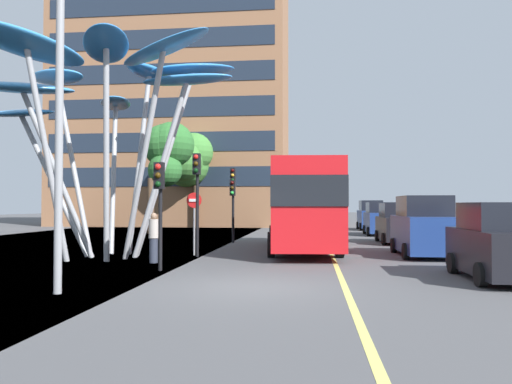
# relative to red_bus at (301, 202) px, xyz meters

# --- Properties ---
(ground) EXTENTS (120.00, 240.00, 0.10)m
(ground) POSITION_rel_red_bus_xyz_m (-1.68, -9.66, -2.17)
(ground) COLOR #4C4C4F
(red_bus) EXTENTS (3.34, 10.34, 3.89)m
(red_bus) POSITION_rel_red_bus_xyz_m (0.00, 0.00, 0.00)
(red_bus) COLOR red
(red_bus) RESTS_ON ground
(leaf_sculpture) EXTENTS (10.14, 10.29, 8.01)m
(leaf_sculpture) POSITION_rel_red_bus_xyz_m (-7.62, -3.62, 4.32)
(leaf_sculpture) COLOR #9EA0A5
(leaf_sculpture) RESTS_ON ground
(traffic_light_kerb_near) EXTENTS (0.28, 0.42, 3.27)m
(traffic_light_kerb_near) POSITION_rel_red_bus_xyz_m (-4.12, -7.13, 0.25)
(traffic_light_kerb_near) COLOR black
(traffic_light_kerb_near) RESTS_ON ground
(traffic_light_kerb_far) EXTENTS (0.28, 0.42, 3.94)m
(traffic_light_kerb_far) POSITION_rel_red_bus_xyz_m (-3.91, -3.07, 0.72)
(traffic_light_kerb_far) COLOR black
(traffic_light_kerb_far) RESTS_ON ground
(traffic_light_island_mid) EXTENTS (0.28, 0.42, 3.26)m
(traffic_light_island_mid) POSITION_rel_red_bus_xyz_m (-3.63, 3.90, 0.25)
(traffic_light_island_mid) COLOR black
(traffic_light_island_mid) RESTS_ON ground
(traffic_light_opposite) EXTENTS (0.28, 0.42, 3.98)m
(traffic_light_opposite) POSITION_rel_red_bus_xyz_m (-3.81, 5.15, 0.75)
(traffic_light_opposite) COLOR black
(traffic_light_opposite) RESTS_ON ground
(car_parked_near) EXTENTS (1.94, 3.93, 2.05)m
(car_parked_near) POSITION_rel_red_bus_xyz_m (5.36, -7.89, -1.16)
(car_parked_near) COLOR black
(car_parked_near) RESTS_ON ground
(car_parked_mid) EXTENTS (2.07, 4.35, 2.34)m
(car_parked_mid) POSITION_rel_red_bus_xyz_m (4.76, -1.76, -1.03)
(car_parked_mid) COLOR navy
(car_parked_mid) RESTS_ON ground
(car_parked_far) EXTENTS (2.10, 4.15, 2.07)m
(car_parked_far) POSITION_rel_red_bus_xyz_m (4.93, 4.73, -1.15)
(car_parked_far) COLOR black
(car_parked_far) RESTS_ON ground
(car_side_street) EXTENTS (2.00, 4.01, 2.15)m
(car_side_street) POSITION_rel_red_bus_xyz_m (4.92, 11.67, -1.11)
(car_side_street) COLOR navy
(car_side_street) RESTS_ON ground
(car_far_side) EXTENTS (1.99, 4.15, 2.33)m
(car_far_side) POSITION_rel_red_bus_xyz_m (5.11, 18.61, -1.04)
(car_far_side) COLOR navy
(car_far_side) RESTS_ON ground
(street_lamp) EXTENTS (1.36, 0.44, 8.96)m
(street_lamp) POSITION_rel_red_bus_xyz_m (-4.97, -11.08, 3.43)
(street_lamp) COLOR gray
(street_lamp) RESTS_ON ground
(tree_pavement_near) EXTENTS (3.67, 3.40, 7.90)m
(tree_pavement_near) POSITION_rel_red_bus_xyz_m (-9.73, 12.78, 3.75)
(tree_pavement_near) COLOR brown
(tree_pavement_near) RESTS_ON ground
(tree_pavement_far) EXTENTS (4.41, 5.03, 8.20)m
(tree_pavement_far) POSITION_rel_red_bus_xyz_m (-10.20, 20.20, 3.70)
(tree_pavement_far) COLOR brown
(tree_pavement_far) RESTS_ON ground
(pedestrian) EXTENTS (0.34, 0.34, 1.71)m
(pedestrian) POSITION_rel_red_bus_xyz_m (-4.95, -5.08, -1.26)
(pedestrian) COLOR #2D3342
(pedestrian) RESTS_ON ground
(no_entry_sign) EXTENTS (0.60, 0.12, 2.47)m
(no_entry_sign) POSITION_rel_red_bus_xyz_m (-4.17, -2.44, -0.47)
(no_entry_sign) COLOR gray
(no_entry_sign) RESTS_ON ground
(backdrop_building) EXTENTS (21.86, 10.98, 24.56)m
(backdrop_building) POSITION_rel_red_bus_xyz_m (-12.93, 26.49, 10.16)
(backdrop_building) COLOR #8E6042
(backdrop_building) RESTS_ON ground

